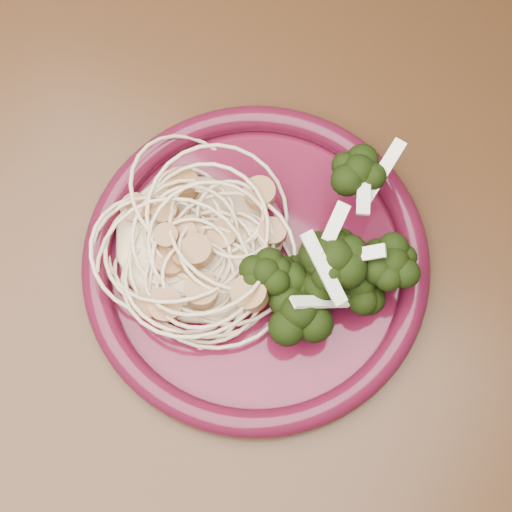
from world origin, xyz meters
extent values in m
plane|color=#51361B|center=(0.00, 0.00, 0.00)|extent=(3.50, 3.50, 0.00)
cube|color=#472814|center=(0.00, 0.00, 0.73)|extent=(1.20, 0.80, 0.04)
cylinder|color=#530E22|center=(-0.12, -0.06, 0.75)|extent=(0.31, 0.31, 0.01)
torus|color=#530D22|center=(-0.12, -0.06, 0.76)|extent=(0.32, 0.32, 0.02)
ellipsoid|color=beige|center=(-0.16, -0.08, 0.77)|extent=(0.16, 0.15, 0.03)
ellipsoid|color=black|center=(-0.07, -0.04, 0.78)|extent=(0.14, 0.17, 0.05)
camera|label=1|loc=(-0.03, -0.20, 1.24)|focal=50.00mm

